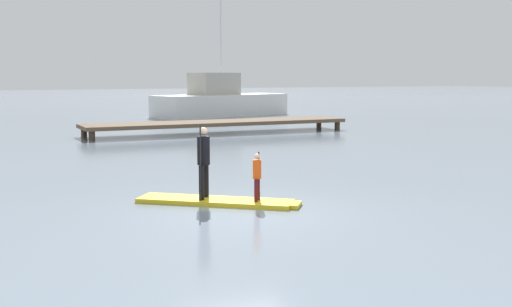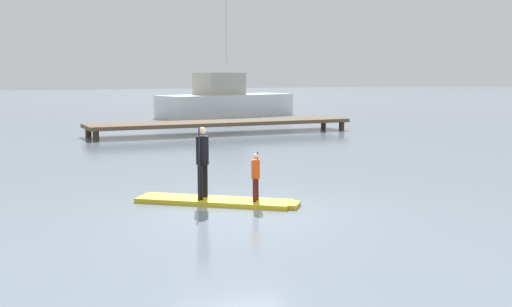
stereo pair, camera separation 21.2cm
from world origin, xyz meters
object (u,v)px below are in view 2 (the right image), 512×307
Objects in this scene: paddler_child_solo at (256,175)px; fishing_boat_white_large at (226,101)px; paddleboard_near at (217,201)px; paddler_adult at (202,158)px.

paddler_child_solo is 30.85m from fishing_boat_white_large.
paddleboard_near is 0.31× the size of fishing_boat_white_large.
fishing_boat_white_large is (11.97, 28.06, 0.01)m from paddler_adult.
paddler_adult is 1.29m from paddler_child_solo.
paddleboard_near is at bearing -112.48° from fishing_boat_white_large.
paddler_adult is at bearing 141.73° from paddler_child_solo.
paddleboard_near is 30.61m from fishing_boat_white_large.
paddler_adult is 30.50m from fishing_boat_white_large.
paddleboard_near is 3.08× the size of paddler_child_solo.
paddler_child_solo reaches higher than paddleboard_near.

